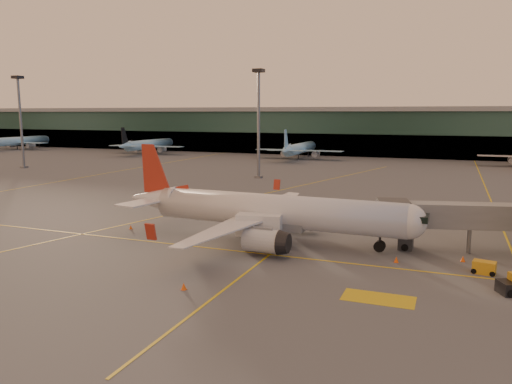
% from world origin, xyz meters
% --- Properties ---
extents(ground, '(600.00, 600.00, 0.00)m').
position_xyz_m(ground, '(0.00, 0.00, 0.00)').
color(ground, '#4C4F54').
rests_on(ground, ground).
extents(taxi_markings, '(100.12, 173.00, 0.01)m').
position_xyz_m(taxi_markings, '(-7.32, 44.49, 0.01)').
color(taxi_markings, gold).
rests_on(taxi_markings, ground).
extents(terminal, '(400.00, 20.00, 17.60)m').
position_xyz_m(terminal, '(0.00, 141.79, 8.76)').
color(terminal, '#19382D').
rests_on(terminal, ground).
extents(mast_west_far, '(2.40, 2.40, 25.60)m').
position_xyz_m(mast_west_far, '(-90.00, 62.00, 14.86)').
color(mast_west_far, slate).
rests_on(mast_west_far, ground).
extents(mast_west_near, '(2.40, 2.40, 25.60)m').
position_xyz_m(mast_west_near, '(-20.00, 66.00, 14.86)').
color(mast_west_near, slate).
rests_on(mast_west_near, ground).
extents(distant_aircraft_row, '(225.00, 34.00, 13.00)m').
position_xyz_m(distant_aircraft_row, '(-53.75, 118.00, 0.00)').
color(distant_aircraft_row, '#90CBF2').
rests_on(distant_aircraft_row, ground).
extents(main_airplane, '(37.76, 33.95, 11.41)m').
position_xyz_m(main_airplane, '(2.64, 10.05, 3.71)').
color(main_airplane, silver).
rests_on(main_airplane, ground).
extents(jet_bridge, '(21.06, 8.00, 5.71)m').
position_xyz_m(jet_bridge, '(26.57, 14.25, 3.90)').
color(jet_bridge, slate).
rests_on(jet_bridge, ground).
extents(catering_truck, '(5.41, 3.03, 3.97)m').
position_xyz_m(catering_truck, '(2.98, 7.15, 2.26)').
color(catering_truck, '#AF191D').
rests_on(catering_truck, ground).
extents(gpu_cart, '(2.32, 1.65, 1.24)m').
position_xyz_m(gpu_cart, '(26.60, 6.44, 0.61)').
color(gpu_cart, gold).
rests_on(gpu_cart, ground).
extents(cone_nose, '(0.49, 0.49, 0.62)m').
position_xyz_m(cone_nose, '(24.76, 10.03, 0.30)').
color(cone_nose, '#FF580D').
rests_on(cone_nose, ground).
extents(cone_tail, '(0.44, 0.44, 0.56)m').
position_xyz_m(cone_tail, '(-16.58, 9.69, 0.27)').
color(cone_tail, '#FF580D').
rests_on(cone_tail, ground).
extents(cone_wing_right, '(0.50, 0.50, 0.64)m').
position_xyz_m(cone_wing_right, '(1.69, -8.14, 0.31)').
color(cone_wing_right, '#FF580D').
rests_on(cone_wing_right, ground).
extents(cone_fwd, '(0.50, 0.50, 0.63)m').
position_xyz_m(cone_fwd, '(18.29, 7.14, 0.30)').
color(cone_fwd, '#FF580D').
rests_on(cone_fwd, ground).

